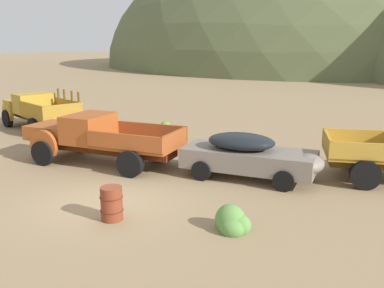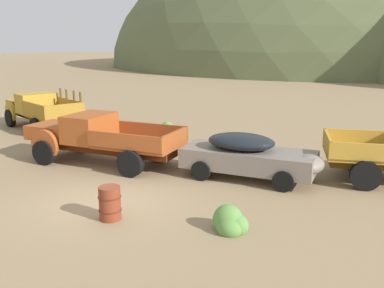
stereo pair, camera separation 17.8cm
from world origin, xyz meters
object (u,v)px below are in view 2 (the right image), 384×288
at_px(truck_mustard, 38,110).
at_px(truck_oxide_orange, 92,137).
at_px(car_primer_gray, 252,156).
at_px(oil_drum_foreground, 110,203).

bearing_deg(truck_mustard, truck_oxide_orange, 171.49).
relative_size(car_primer_gray, oil_drum_foreground, 5.40).
xyz_separation_m(truck_mustard, oil_drum_foreground, (11.55, -7.66, -0.54)).
bearing_deg(oil_drum_foreground, truck_mustard, 146.45).
xyz_separation_m(truck_mustard, car_primer_gray, (13.52, -2.60, -0.18)).
distance_m(truck_mustard, truck_oxide_orange, 8.17).
relative_size(truck_oxide_orange, oil_drum_foreground, 7.09).
distance_m(truck_oxide_orange, car_primer_gray, 6.31).
relative_size(truck_mustard, truck_oxide_orange, 0.96).
bearing_deg(oil_drum_foreground, car_primer_gray, 68.67).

